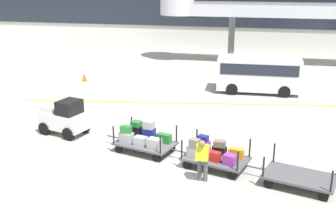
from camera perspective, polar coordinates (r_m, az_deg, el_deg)
name	(u,v)px	position (r m, az deg, el deg)	size (l,w,h in m)	color
ground_plane	(158,167)	(15.55, -1.37, -7.57)	(120.00, 120.00, 0.00)	#9E9B91
apron_lead_line	(215,104)	(23.05, 6.37, 0.99)	(21.14, 0.20, 0.01)	yellow
terminal_building	(225,14)	(39.87, 7.82, 12.97)	(49.74, 2.51, 6.58)	silver
jet_bridge	(269,0)	(33.64, 13.63, 14.51)	(18.23, 3.00, 6.27)	silver
baggage_tug	(64,118)	(18.94, -13.92, -0.87)	(2.32, 1.71, 1.58)	white
baggage_cart_lead	(144,138)	(16.65, -3.30, -3.72)	(3.08, 1.98, 1.20)	#4C4C4F
baggage_cart_middle	(214,154)	(15.40, 6.24, -5.83)	(3.08, 1.98, 1.11)	#4C4C4F
baggage_cart_tail	(299,177)	(14.70, 17.42, -8.56)	(3.08, 1.98, 1.10)	#4C4C4F
baggage_handler	(202,158)	(14.19, 4.71, -6.41)	(0.43, 0.45, 1.56)	#4C4C4C
shuttle_van	(259,72)	(25.49, 12.22, 5.22)	(4.85, 2.08, 2.10)	silver
safety_cone_near	(84,77)	(28.32, -11.31, 4.55)	(0.36, 0.36, 0.55)	#EA590F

